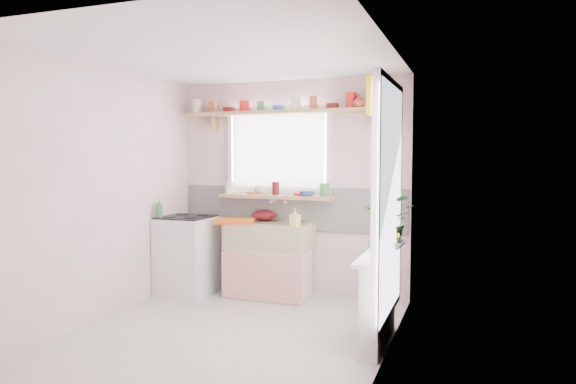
% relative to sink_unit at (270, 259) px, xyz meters
% --- Properties ---
extents(room, '(3.20, 3.20, 3.20)m').
position_rel_sink_unit_xyz_m(room, '(0.81, -0.43, 0.94)').
color(room, silver).
rests_on(room, ground).
extents(sink_unit, '(0.95, 0.65, 1.11)m').
position_rel_sink_unit_xyz_m(sink_unit, '(0.00, 0.00, 0.00)').
color(sink_unit, white).
rests_on(sink_unit, ground).
extents(cooker, '(0.58, 0.58, 0.93)m').
position_rel_sink_unit_xyz_m(cooker, '(-0.95, -0.24, 0.03)').
color(cooker, white).
rests_on(cooker, ground).
extents(radiator_ledge, '(0.22, 0.95, 0.78)m').
position_rel_sink_unit_xyz_m(radiator_ledge, '(1.45, -1.09, -0.03)').
color(radiator_ledge, white).
rests_on(radiator_ledge, ground).
extents(windowsill, '(1.40, 0.22, 0.04)m').
position_rel_sink_unit_xyz_m(windowsill, '(-0.00, 0.19, 0.71)').
color(windowsill, tan).
rests_on(windowsill, room).
extents(pine_shelf, '(2.52, 0.24, 0.04)m').
position_rel_sink_unit_xyz_m(pine_shelf, '(0.15, 0.18, 1.69)').
color(pine_shelf, tan).
rests_on(pine_shelf, room).
extents(shelf_crockery, '(2.47, 0.11, 0.12)m').
position_rel_sink_unit_xyz_m(shelf_crockery, '(0.11, 0.18, 1.76)').
color(shelf_crockery, silver).
rests_on(shelf_crockery, pine_shelf).
extents(sill_crockery, '(1.35, 0.11, 0.12)m').
position_rel_sink_unit_xyz_m(sill_crockery, '(-0.00, 0.19, 0.78)').
color(sill_crockery, silver).
rests_on(sill_crockery, windowsill).
extents(dish_tray, '(0.53, 0.46, 0.04)m').
position_rel_sink_unit_xyz_m(dish_tray, '(-0.38, -0.14, 0.44)').
color(dish_tray, '#DB5813').
rests_on(dish_tray, sink_unit).
extents(colander, '(0.31, 0.31, 0.13)m').
position_rel_sink_unit_xyz_m(colander, '(-0.13, 0.17, 0.48)').
color(colander, '#520E14').
rests_on(colander, sink_unit).
extents(jade_plant, '(0.47, 0.41, 0.50)m').
position_rel_sink_unit_xyz_m(jade_plant, '(1.48, -0.69, 0.59)').
color(jade_plant, '#2E6628').
rests_on(jade_plant, radiator_ledge).
extents(fruit_bowl, '(0.33, 0.33, 0.08)m').
position_rel_sink_unit_xyz_m(fruit_bowl, '(1.48, -0.76, 0.38)').
color(fruit_bowl, white).
rests_on(fruit_bowl, radiator_ledge).
extents(herb_pot, '(0.13, 0.11, 0.21)m').
position_rel_sink_unit_xyz_m(herb_pot, '(1.48, -1.49, 0.45)').
color(herb_pot, '#296629').
rests_on(herb_pot, radiator_ledge).
extents(soap_bottle_sink, '(0.11, 0.11, 0.20)m').
position_rel_sink_unit_xyz_m(soap_bottle_sink, '(0.37, -0.19, 0.52)').
color(soap_bottle_sink, '#F3E56C').
rests_on(soap_bottle_sink, sink_unit).
extents(sill_cup, '(0.15, 0.15, 0.10)m').
position_rel_sink_unit_xyz_m(sill_cup, '(-0.23, 0.25, 0.78)').
color(sill_cup, beige).
rests_on(sill_cup, windowsill).
extents(sill_bowl, '(0.22, 0.22, 0.05)m').
position_rel_sink_unit_xyz_m(sill_bowl, '(0.41, 0.13, 0.76)').
color(sill_bowl, '#2F429A').
rests_on(sill_bowl, windowsill).
extents(shelf_vase, '(0.18, 0.18, 0.14)m').
position_rel_sink_unit_xyz_m(shelf_vase, '(1.00, 0.12, 1.78)').
color(shelf_vase, '#A34032').
rests_on(shelf_vase, pine_shelf).
extents(cooker_bottle, '(0.10, 0.10, 0.21)m').
position_rel_sink_unit_xyz_m(cooker_bottle, '(-1.17, -0.46, 0.59)').
color(cooker_bottle, '#3B7743').
rests_on(cooker_bottle, cooker).
extents(fruit, '(0.20, 0.14, 0.10)m').
position_rel_sink_unit_xyz_m(fruit, '(1.49, -0.75, 0.44)').
color(fruit, orange).
rests_on(fruit, fruit_bowl).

